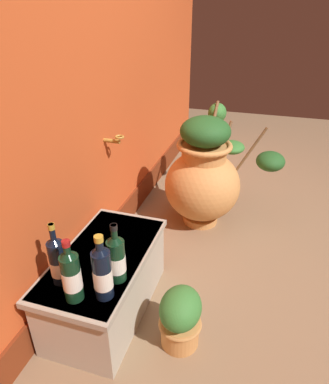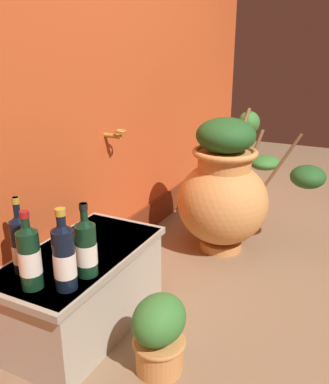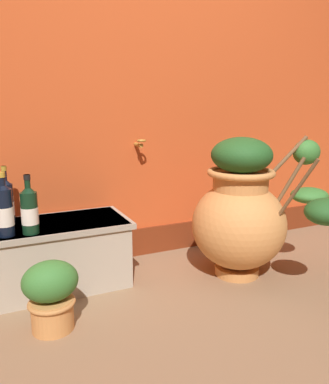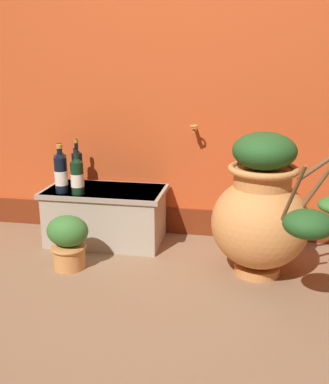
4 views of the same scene
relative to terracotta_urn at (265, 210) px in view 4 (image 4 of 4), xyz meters
The scene contains 9 objects.
ground_plane 0.84m from the terracotta_urn, 131.14° to the right, with size 7.00×7.00×0.00m, color #896B4C.
back_wall 1.22m from the terracotta_urn, 127.63° to the left, with size 4.40×0.33×2.60m.
terracotta_urn is the anchor object (origin of this frame).
stone_ledge 1.06m from the terracotta_urn, 162.94° to the left, with size 0.78×0.41×0.36m.
wine_bottle_left 1.28m from the terracotta_urn, 161.58° to the left, with size 0.07×0.07×0.30m.
wine_bottle_middle 1.14m from the terracotta_urn, behind, with size 0.08×0.08×0.29m.
wine_bottle_right 1.25m from the terracotta_urn, behind, with size 0.08×0.08×0.30m.
wine_bottle_back 1.32m from the terracotta_urn, 167.04° to the left, with size 0.08×0.08×0.29m.
potted_shrub 1.11m from the terracotta_urn, behind, with size 0.24×0.20×0.32m.
Camera 4 is at (0.37, -1.75, 1.14)m, focal length 41.39 mm.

